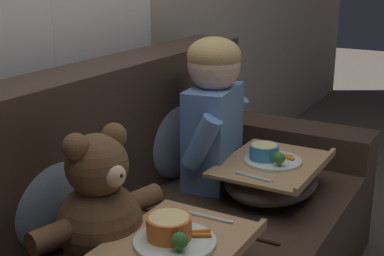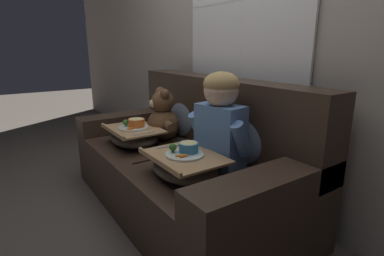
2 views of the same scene
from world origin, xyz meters
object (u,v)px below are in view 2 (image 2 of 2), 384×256
object	(u,v)px
throw_pillow_behind_teddy	(184,113)
teddy_bear	(162,118)
couch	(188,163)
throw_pillow_behind_child	(244,133)
child_figure	(220,117)
lap_tray_child	(185,165)
lap_tray_teddy	(134,136)

from	to	relation	value
throw_pillow_behind_teddy	teddy_bear	distance (m)	0.20
couch	throw_pillow_behind_child	xyz separation A→B (m)	(0.35, 0.19, 0.28)
child_figure	teddy_bear	size ratio (longest dim) A/B	1.31
couch	throw_pillow_behind_child	size ratio (longest dim) A/B	4.44
child_figure	lap_tray_child	xyz separation A→B (m)	(-0.00, -0.25, -0.25)
throw_pillow_behind_teddy	throw_pillow_behind_child	bearing A→B (deg)	0.00
child_figure	lap_tray_teddy	xyz separation A→B (m)	(-0.71, -0.25, -0.25)
lap_tray_child	lap_tray_teddy	world-z (taller)	lap_tray_teddy
couch	lap_tray_child	world-z (taller)	couch
lap_tray_teddy	throw_pillow_behind_teddy	bearing A→B (deg)	90.02
couch	teddy_bear	xyz separation A→B (m)	(-0.35, -0.01, 0.27)
child_figure	couch	bearing A→B (deg)	179.64
lap_tray_child	lap_tray_teddy	bearing A→B (deg)	-179.99
throw_pillow_behind_child	child_figure	bearing A→B (deg)	-89.96
teddy_bear	lap_tray_teddy	distance (m)	0.27
throw_pillow_behind_teddy	lap_tray_teddy	bearing A→B (deg)	-89.98
throw_pillow_behind_child	throw_pillow_behind_teddy	xyz separation A→B (m)	(-0.71, 0.00, 0.00)
throw_pillow_behind_child	teddy_bear	world-z (taller)	teddy_bear
lap_tray_child	couch	bearing A→B (deg)	144.14
throw_pillow_behind_child	lap_tray_teddy	size ratio (longest dim) A/B	0.92
couch	lap_tray_teddy	world-z (taller)	couch
teddy_bear	child_figure	bearing A→B (deg)	0.37
throw_pillow_behind_child	lap_tray_teddy	xyz separation A→B (m)	(-0.71, -0.45, -0.12)
teddy_bear	lap_tray_child	xyz separation A→B (m)	(0.71, -0.25, -0.10)
teddy_bear	lap_tray_teddy	bearing A→B (deg)	-89.65
throw_pillow_behind_child	teddy_bear	bearing A→B (deg)	-164.17
child_figure	throw_pillow_behind_child	bearing A→B (deg)	90.04
lap_tray_teddy	lap_tray_child	bearing A→B (deg)	0.01
throw_pillow_behind_child	lap_tray_teddy	bearing A→B (deg)	-147.56
couch	throw_pillow_behind_teddy	world-z (taller)	couch
couch	lap_tray_child	distance (m)	0.46
teddy_bear	lap_tray_teddy	size ratio (longest dim) A/B	0.99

